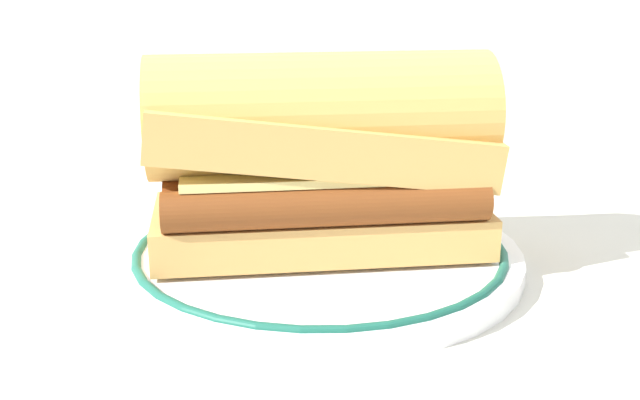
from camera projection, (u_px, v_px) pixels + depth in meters
The scene contains 3 objects.
ground_plane at pixel (337, 284), 0.49m from camera, with size 1.50×1.50×0.00m, color beige.
plate at pixel (320, 255), 0.52m from camera, with size 0.26×0.26×0.01m.
sausage_sandwich at pixel (320, 153), 0.50m from camera, with size 0.21×0.10×0.12m.
Camera 1 is at (-0.06, -0.45, 0.20)m, focal length 45.05 mm.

